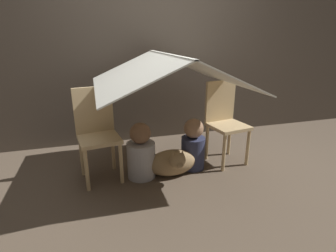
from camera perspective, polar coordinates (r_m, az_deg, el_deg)
The scene contains 8 objects.
ground_plane at distance 2.74m, azimuth 0.62°, elevation -10.47°, with size 8.80×8.80×0.00m, color brown.
wall_back at distance 3.47m, azimuth -4.80°, elevation 17.27°, with size 7.00×0.05×2.50m.
chair_left at distance 2.60m, azimuth -15.18°, elevation -0.95°, with size 0.42×0.42×0.89m.
chair_right at distance 2.94m, azimuth 12.23°, elevation 1.51°, with size 0.43×0.43×0.89m.
sheet_canopy at distance 2.51m, azimuth 0.00°, elevation 12.07°, with size 1.36×1.41×0.31m.
person_front at distance 2.61m, azimuth -5.89°, elevation -6.05°, with size 0.28×0.28×0.57m.
person_second at distance 2.78m, azimuth 5.49°, elevation -4.35°, with size 0.25×0.25×0.55m.
dog at distance 2.64m, azimuth 0.95°, elevation -7.91°, with size 0.50×0.42×0.35m.
Camera 1 is at (-0.69, -2.29, 1.34)m, focal length 28.00 mm.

